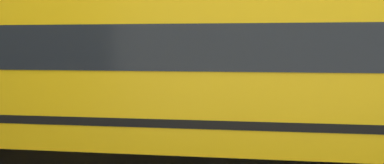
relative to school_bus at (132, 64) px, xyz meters
name	(u,v)px	position (x,y,z in m)	size (l,w,h in m)	color
ground_plane	(51,140)	(-2.45, 1.36, -1.84)	(400.00, 400.00, 0.00)	#38383D
sidewalk_far	(146,98)	(-2.45, 8.75, -1.83)	(120.00, 3.00, 0.01)	gray
lane_centreline	(51,140)	(-2.45, 1.36, -1.83)	(110.00, 0.16, 0.01)	silver
school_bus	(132,64)	(0.00, 0.00, 0.00)	(13.91, 3.37, 3.09)	yellow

